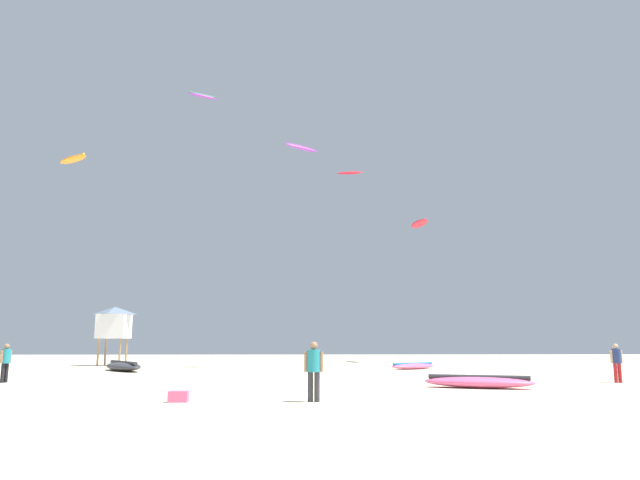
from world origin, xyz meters
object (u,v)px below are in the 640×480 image
object	(u,v)px
person_midground	(6,360)
kite_aloft_0	(350,173)
person_foreground	(314,366)
kite_aloft_1	(73,159)
kite_aloft_3	(301,148)
kite_grounded_near	(123,366)
kite_grounded_mid	(413,366)
kite_grounded_far	(479,382)
lifeguard_tower	(114,322)
cooler_box	(179,397)
person_left	(617,360)
kite_aloft_2	(203,96)
kite_aloft_4	(419,224)

from	to	relation	value
person_midground	kite_aloft_0	world-z (taller)	kite_aloft_0
person_foreground	kite_aloft_1	world-z (taller)	kite_aloft_1
person_midground	kite_aloft_3	xyz separation A→B (m)	(12.41, 12.28, 13.77)
kite_grounded_near	kite_aloft_1	bearing A→B (deg)	-129.36
person_foreground	kite_aloft_3	size ratio (longest dim) A/B	0.67
kite_grounded_mid	person_midground	bearing A→B (deg)	-150.35
kite_aloft_0	kite_aloft_3	size ratio (longest dim) A/B	0.97
kite_grounded_far	person_midground	bearing A→B (deg)	170.27
kite_grounded_far	kite_aloft_0	world-z (taller)	kite_aloft_0
person_midground	lifeguard_tower	distance (m)	16.83
kite_aloft_1	cooler_box	bearing A→B (deg)	-56.29
person_left	kite_grounded_near	bearing A→B (deg)	64.54
person_foreground	kite_aloft_1	distance (m)	22.49
kite_aloft_2	kite_aloft_4	xyz separation A→B (m)	(18.02, 4.02, -9.58)
person_left	kite_aloft_3	distance (m)	23.28
kite_grounded_far	kite_aloft_0	size ratio (longest dim) A/B	1.68
kite_grounded_mid	kite_aloft_2	world-z (taller)	kite_aloft_2
kite_aloft_3	kite_grounded_mid	bearing A→B (deg)	-9.91
kite_grounded_far	kite_aloft_2	xyz separation A→B (m)	(-14.88, 21.82, 20.92)
person_midground	kite_grounded_near	xyz separation A→B (m)	(2.08, 9.39, -0.67)
kite_grounded_near	cooler_box	bearing A→B (deg)	-68.05
kite_grounded_near	person_midground	bearing A→B (deg)	-102.48
person_midground	cooler_box	size ratio (longest dim) A/B	2.90
kite_grounded_far	cooler_box	size ratio (longest dim) A/B	7.46
lifeguard_tower	kite_grounded_mid	bearing A→B (deg)	-15.38
kite_grounded_mid	kite_aloft_1	xyz separation A→B (m)	(-19.89, -4.76, 11.67)
kite_aloft_1	kite_aloft_2	size ratio (longest dim) A/B	0.95
lifeguard_tower	kite_aloft_2	distance (m)	18.97
kite_grounded_far	kite_aloft_4	xyz separation A→B (m)	(3.14, 25.85, 11.35)
kite_aloft_0	kite_aloft_4	bearing A→B (deg)	-36.39
kite_aloft_4	person_left	bearing A→B (deg)	-81.29
kite_aloft_1	kite_aloft_0	bearing A→B (deg)	49.64
lifeguard_tower	person_foreground	bearing A→B (deg)	-60.50
kite_grounded_far	kite_aloft_2	world-z (taller)	kite_aloft_2
kite_grounded_mid	kite_grounded_far	world-z (taller)	kite_grounded_far
kite_grounded_far	kite_aloft_3	xyz separation A→B (m)	(-6.85, 15.59, 14.49)
kite_aloft_1	lifeguard_tower	bearing A→B (deg)	92.85
person_left	kite_aloft_1	distance (m)	29.43
person_midground	kite_grounded_near	distance (m)	9.64
person_midground	cooler_box	bearing A→B (deg)	161.55
kite_grounded_far	kite_aloft_3	size ratio (longest dim) A/B	1.62
cooler_box	kite_aloft_1	size ratio (longest dim) A/B	0.24
person_left	kite_aloft_1	size ratio (longest dim) A/B	0.70
person_foreground	kite_grounded_mid	distance (m)	20.18
kite_aloft_2	person_midground	bearing A→B (deg)	-103.30
lifeguard_tower	kite_aloft_0	bearing A→B (deg)	29.25
cooler_box	kite_aloft_3	world-z (taller)	kite_aloft_3
person_foreground	person_midground	world-z (taller)	person_foreground
person_foreground	kite_aloft_2	size ratio (longest dim) A/B	0.71
person_left	kite_aloft_3	size ratio (longest dim) A/B	0.63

